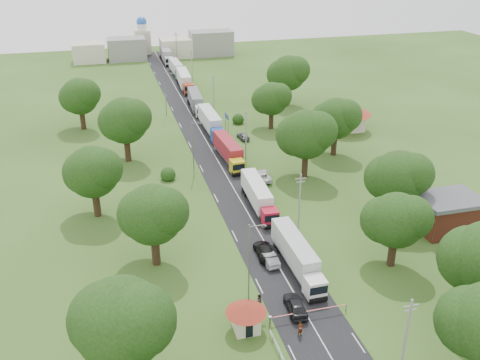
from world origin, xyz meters
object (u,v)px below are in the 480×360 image
object	(u,v)px
guard_booth	(246,314)
car_lane_mid	(268,258)
boom_barrier	(297,314)
pedestrian_near	(300,329)
car_lane_front	(296,305)
truck_0	(297,255)
info_sign	(227,119)

from	to	relation	value
guard_booth	car_lane_mid	distance (m)	13.16
boom_barrier	car_lane_mid	bearing A→B (deg)	88.22
pedestrian_near	guard_booth	bearing A→B (deg)	135.35
pedestrian_near	car_lane_front	bearing A→B (deg)	56.44
guard_booth	truck_0	size ratio (longest dim) A/B	0.31
guard_booth	car_lane_mid	xyz separation A→B (m)	(6.20, 11.53, -1.42)
boom_barrier	truck_0	xyz separation A→B (m)	(3.37, 9.28, 1.17)
guard_booth	truck_0	world-z (taller)	truck_0
truck_0	pedestrian_near	xyz separation A→B (m)	(-3.94, -11.68, -1.15)
info_sign	car_lane_front	bearing A→B (deg)	-96.05
car_lane_front	boom_barrier	bearing A→B (deg)	81.18
car_lane_mid	pedestrian_near	size ratio (longest dim) A/B	2.49
info_sign	truck_0	distance (m)	50.83
truck_0	pedestrian_near	bearing A→B (deg)	-108.66
pedestrian_near	car_lane_mid	bearing A→B (deg)	66.03
boom_barrier	pedestrian_near	distance (m)	2.47
guard_booth	car_lane_front	distance (m)	6.52
car_lane_front	truck_0	bearing A→B (deg)	-106.59
info_sign	pedestrian_near	bearing A→B (deg)	-96.52
boom_barrier	guard_booth	size ratio (longest dim) A/B	2.10
car_lane_front	info_sign	bearing A→B (deg)	-91.46
truck_0	car_lane_mid	world-z (taller)	truck_0
info_sign	pedestrian_near	xyz separation A→B (m)	(-7.13, -62.40, -2.09)
car_lane_mid	truck_0	bearing A→B (deg)	138.30
car_lane_mid	pedestrian_near	distance (m)	13.96
guard_booth	info_sign	distance (m)	61.27
info_sign	truck_0	bearing A→B (deg)	-93.59
pedestrian_near	boom_barrier	bearing A→B (deg)	56.43
car_lane_mid	pedestrian_near	xyz separation A→B (m)	(-0.93, -13.93, 0.16)
car_lane_front	pedestrian_near	size ratio (longest dim) A/B	2.65
car_lane_mid	pedestrian_near	world-z (taller)	pedestrian_near
info_sign	car_lane_front	size ratio (longest dim) A/B	0.85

